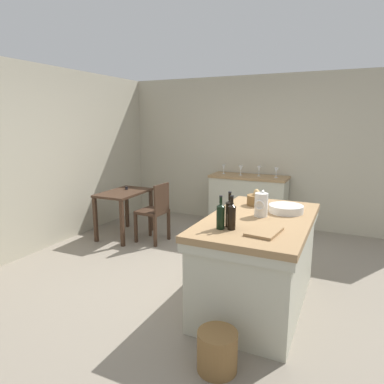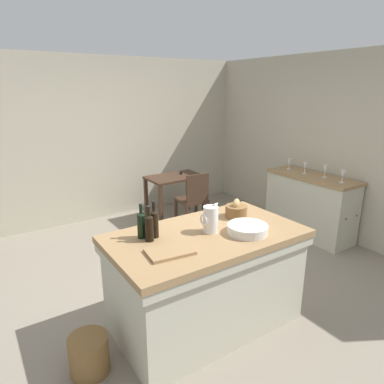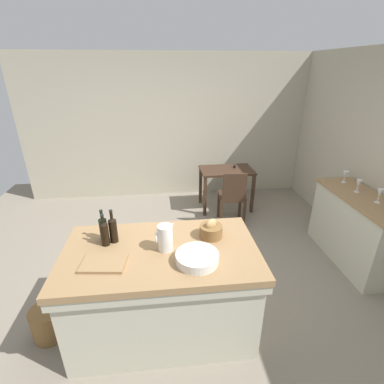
{
  "view_description": "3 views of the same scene",
  "coord_description": "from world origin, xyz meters",
  "px_view_note": "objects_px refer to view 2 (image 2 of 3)",
  "views": [
    {
      "loc": [
        -3.4,
        -1.42,
        1.83
      ],
      "look_at": [
        0.13,
        0.23,
        1.02
      ],
      "focal_mm": 31.97,
      "sensor_mm": 36.0,
      "label": 1
    },
    {
      "loc": [
        -1.81,
        -2.86,
        2.1
      ],
      "look_at": [
        0.2,
        0.18,
        1.0
      ],
      "focal_mm": 31.98,
      "sensor_mm": 36.0,
      "label": 2
    },
    {
      "loc": [
        -0.16,
        -2.69,
        2.35
      ],
      "look_at": [
        0.16,
        0.17,
        1.07
      ],
      "focal_mm": 26.35,
      "sensor_mm": 36.0,
      "label": 3
    }
  ],
  "objects_px": {
    "cutting_board": "(170,252)",
    "side_cabinet": "(310,205)",
    "wine_bottle_dark": "(154,223)",
    "wine_bottle_green": "(149,227)",
    "wine_glass_middle": "(305,166)",
    "wine_glass_far_left": "(343,174)",
    "pitcher": "(210,219)",
    "wooden_chair": "(194,199)",
    "bread_basket": "(236,210)",
    "wine_bottle_amber": "(141,224)",
    "island_table": "(206,276)",
    "writing_desk": "(175,183)",
    "wine_glass_left": "(325,169)",
    "wicker_hamper": "(89,355)",
    "wine_glass_right": "(289,162)",
    "wash_bowl": "(247,229)"
  },
  "relations": [
    {
      "from": "cutting_board",
      "to": "wicker_hamper",
      "type": "bearing_deg",
      "value": 165.2
    },
    {
      "from": "wine_bottle_amber",
      "to": "side_cabinet",
      "type": "bearing_deg",
      "value": 11.22
    },
    {
      "from": "wine_bottle_green",
      "to": "wine_glass_left",
      "type": "bearing_deg",
      "value": 9.86
    },
    {
      "from": "bread_basket",
      "to": "wine_bottle_dark",
      "type": "relative_size",
      "value": 0.66
    },
    {
      "from": "wooden_chair",
      "to": "pitcher",
      "type": "xyz_separation_m",
      "value": [
        -1.07,
        -1.87,
        0.53
      ]
    },
    {
      "from": "side_cabinet",
      "to": "wash_bowl",
      "type": "distance_m",
      "value": 2.45
    },
    {
      "from": "wine_glass_far_left",
      "to": "island_table",
      "type": "bearing_deg",
      "value": -171.93
    },
    {
      "from": "bread_basket",
      "to": "wine_glass_middle",
      "type": "bearing_deg",
      "value": 21.86
    },
    {
      "from": "wooden_chair",
      "to": "wicker_hamper",
      "type": "relative_size",
      "value": 2.97
    },
    {
      "from": "bread_basket",
      "to": "wine_glass_middle",
      "type": "xyz_separation_m",
      "value": [
        1.99,
        0.8,
        0.05
      ]
    },
    {
      "from": "island_table",
      "to": "wine_glass_far_left",
      "type": "height_order",
      "value": "wine_glass_far_left"
    },
    {
      "from": "wine_glass_right",
      "to": "bread_basket",
      "type": "bearing_deg",
      "value": -151.02
    },
    {
      "from": "wooden_chair",
      "to": "bread_basket",
      "type": "xyz_separation_m",
      "value": [
        -0.65,
        -1.72,
        0.47
      ]
    },
    {
      "from": "cutting_board",
      "to": "wine_glass_middle",
      "type": "bearing_deg",
      "value": 20.84
    },
    {
      "from": "wine_glass_left",
      "to": "pitcher",
      "type": "bearing_deg",
      "value": -165.28
    },
    {
      "from": "wash_bowl",
      "to": "wine_bottle_amber",
      "type": "bearing_deg",
      "value": 152.37
    },
    {
      "from": "wine_glass_left",
      "to": "wicker_hamper",
      "type": "relative_size",
      "value": 0.55
    },
    {
      "from": "wine_bottle_dark",
      "to": "wine_bottle_green",
      "type": "height_order",
      "value": "wine_bottle_dark"
    },
    {
      "from": "side_cabinet",
      "to": "wooden_chair",
      "type": "height_order",
      "value": "wooden_chair"
    },
    {
      "from": "side_cabinet",
      "to": "wine_bottle_dark",
      "type": "height_order",
      "value": "wine_bottle_dark"
    },
    {
      "from": "bread_basket",
      "to": "wicker_hamper",
      "type": "height_order",
      "value": "bread_basket"
    },
    {
      "from": "wash_bowl",
      "to": "wine_bottle_dark",
      "type": "bearing_deg",
      "value": 152.33
    },
    {
      "from": "side_cabinet",
      "to": "writing_desk",
      "type": "relative_size",
      "value": 1.47
    },
    {
      "from": "wash_bowl",
      "to": "wine_glass_middle",
      "type": "bearing_deg",
      "value": 28.04
    },
    {
      "from": "island_table",
      "to": "wine_glass_far_left",
      "type": "bearing_deg",
      "value": 8.07
    },
    {
      "from": "writing_desk",
      "to": "wine_glass_middle",
      "type": "height_order",
      "value": "wine_glass_middle"
    },
    {
      "from": "wash_bowl",
      "to": "wine_glass_far_left",
      "type": "xyz_separation_m",
      "value": [
        2.16,
        0.55,
        0.08
      ]
    },
    {
      "from": "island_table",
      "to": "wash_bowl",
      "type": "relative_size",
      "value": 4.84
    },
    {
      "from": "wine_glass_far_left",
      "to": "wicker_hamper",
      "type": "relative_size",
      "value": 0.54
    },
    {
      "from": "wine_bottle_dark",
      "to": "wine_bottle_green",
      "type": "bearing_deg",
      "value": -147.77
    },
    {
      "from": "wine_bottle_amber",
      "to": "wine_glass_far_left",
      "type": "xyz_separation_m",
      "value": [
        2.96,
        0.13,
        -0.0
      ]
    },
    {
      "from": "wine_bottle_dark",
      "to": "wine_glass_left",
      "type": "distance_m",
      "value": 2.95
    },
    {
      "from": "side_cabinet",
      "to": "wine_glass_middle",
      "type": "xyz_separation_m",
      "value": [
        -0.01,
        0.15,
        0.57
      ]
    },
    {
      "from": "pitcher",
      "to": "wash_bowl",
      "type": "xyz_separation_m",
      "value": [
        0.25,
        -0.2,
        -0.08
      ]
    },
    {
      "from": "wine_bottle_amber",
      "to": "pitcher",
      "type": "bearing_deg",
      "value": -21.79
    },
    {
      "from": "cutting_board",
      "to": "side_cabinet",
      "type": "bearing_deg",
      "value": 18.24
    },
    {
      "from": "island_table",
      "to": "wine_glass_right",
      "type": "bearing_deg",
      "value": 27.18
    },
    {
      "from": "wine_bottle_green",
      "to": "wine_glass_left",
      "type": "xyz_separation_m",
      "value": [
        2.98,
        0.52,
        -0.0
      ]
    },
    {
      "from": "writing_desk",
      "to": "wine_glass_left",
      "type": "relative_size",
      "value": 5.36
    },
    {
      "from": "bread_basket",
      "to": "cutting_board",
      "type": "relative_size",
      "value": 0.61
    },
    {
      "from": "writing_desk",
      "to": "island_table",
      "type": "bearing_deg",
      "value": -114.91
    },
    {
      "from": "wine_glass_left",
      "to": "wicker_hamper",
      "type": "xyz_separation_m",
      "value": [
        -3.59,
        -0.63,
        -0.87
      ]
    },
    {
      "from": "wine_glass_middle",
      "to": "wine_bottle_amber",
      "type": "bearing_deg",
      "value": -166.06
    },
    {
      "from": "bread_basket",
      "to": "wine_bottle_green",
      "type": "xyz_separation_m",
      "value": [
        -0.95,
        -0.03,
        0.06
      ]
    },
    {
      "from": "bread_basket",
      "to": "wash_bowl",
      "type": "bearing_deg",
      "value": -116.1
    },
    {
      "from": "pitcher",
      "to": "wine_bottle_green",
      "type": "bearing_deg",
      "value": 166.25
    },
    {
      "from": "wine_bottle_green",
      "to": "island_table",
      "type": "bearing_deg",
      "value": -15.13
    },
    {
      "from": "wine_bottle_green",
      "to": "wine_glass_middle",
      "type": "relative_size",
      "value": 1.81
    },
    {
      "from": "wooden_chair",
      "to": "cutting_board",
      "type": "height_order",
      "value": "cutting_board"
    },
    {
      "from": "wine_glass_far_left",
      "to": "pitcher",
      "type": "bearing_deg",
      "value": -171.84
    }
  ]
}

